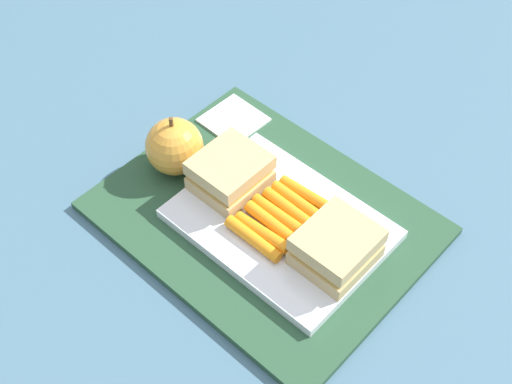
{
  "coord_description": "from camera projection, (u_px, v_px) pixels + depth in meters",
  "views": [
    {
      "loc": [
        -0.33,
        0.37,
        0.64
      ],
      "look_at": [
        0.01,
        0.0,
        0.04
      ],
      "focal_mm": 48.2,
      "sensor_mm": 36.0,
      "label": 1
    }
  ],
  "objects": [
    {
      "name": "lunchbag_mat",
      "position": [
        264.0,
        218.0,
        0.8
      ],
      "size": [
        0.36,
        0.28,
        0.01
      ],
      "primitive_type": "cube",
      "color": "#284C33",
      "rests_on": "ground_plane"
    },
    {
      "name": "apple",
      "position": [
        174.0,
        146.0,
        0.82
      ],
      "size": [
        0.07,
        0.07,
        0.08
      ],
      "color": "gold",
      "rests_on": "lunchbag_mat"
    },
    {
      "name": "food_tray",
      "position": [
        280.0,
        224.0,
        0.78
      ],
      "size": [
        0.23,
        0.17,
        0.01
      ],
      "primitive_type": "cube",
      "color": "white",
      "rests_on": "lunchbag_mat"
    },
    {
      "name": "paper_napkin",
      "position": [
        234.0,
        120.0,
        0.9
      ],
      "size": [
        0.07,
        0.07,
        0.0
      ],
      "primitive_type": "cube",
      "rotation": [
        0.0,
        0.0,
        -0.03
      ],
      "color": "white",
      "rests_on": "lunchbag_mat"
    },
    {
      "name": "ground_plane",
      "position": [
        264.0,
        221.0,
        0.8
      ],
      "size": [
        2.4,
        2.4,
        0.0
      ],
      "primitive_type": "plane",
      "color": "#42667A"
    },
    {
      "name": "sandwich_half_right",
      "position": [
        230.0,
        173.0,
        0.79
      ],
      "size": [
        0.07,
        0.08,
        0.04
      ],
      "color": "tan",
      "rests_on": "food_tray"
    },
    {
      "name": "sandwich_half_left",
      "position": [
        336.0,
        247.0,
        0.72
      ],
      "size": [
        0.07,
        0.08,
        0.04
      ],
      "color": "tan",
      "rests_on": "food_tray"
    },
    {
      "name": "carrot_sticks_bundle",
      "position": [
        281.0,
        217.0,
        0.77
      ],
      "size": [
        0.08,
        0.1,
        0.02
      ],
      "color": "orange",
      "rests_on": "food_tray"
    }
  ]
}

